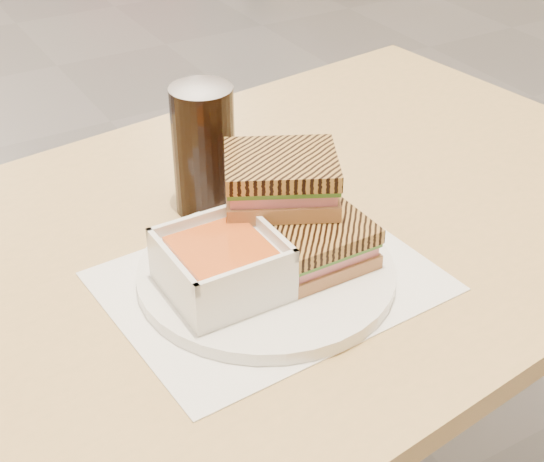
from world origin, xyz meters
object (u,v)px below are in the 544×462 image
panini_lower (318,244)px  cola_glass (204,150)px  soup_bowl (222,267)px  plate (266,273)px  main_table (244,312)px

panini_lower → cola_glass: size_ratio=0.67×
soup_bowl → panini_lower: soup_bowl is taller
plate → panini_lower: (0.05, -0.02, 0.03)m
main_table → soup_bowl: (-0.08, -0.10, 0.16)m
cola_glass → main_table: bearing=-85.6°
main_table → panini_lower: panini_lower is taller
plate → main_table: bearing=78.5°
plate → soup_bowl: 0.07m
main_table → soup_bowl: soup_bowl is taller
main_table → plate: size_ratio=4.51×
main_table → soup_bowl: size_ratio=11.00×
panini_lower → cola_glass: cola_glass is taller
plate → panini_lower: 0.07m
plate → soup_bowl: bearing=-171.4°
main_table → cola_glass: 0.21m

